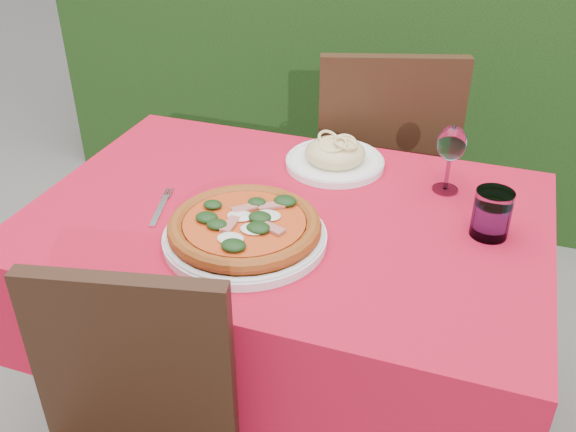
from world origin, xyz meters
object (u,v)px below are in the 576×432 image
(chair_far, at_px, (382,167))
(fork, at_px, (159,211))
(wine_glass, at_px, (451,146))
(pizza_plate, at_px, (245,230))
(pasta_plate, at_px, (335,157))
(water_glass, at_px, (491,216))

(chair_far, relative_size, fork, 4.93)
(chair_far, distance_m, wine_glass, 0.59)
(pizza_plate, height_order, pasta_plate, pasta_plate)
(pizza_plate, xyz_separation_m, water_glass, (0.53, 0.21, 0.02))
(chair_far, xyz_separation_m, fork, (-0.41, -0.77, 0.19))
(water_glass, xyz_separation_m, fork, (-0.78, -0.16, -0.05))
(chair_far, bearing_deg, wine_glass, 102.67)
(water_glass, bearing_deg, fork, -168.17)
(pizza_plate, bearing_deg, water_glass, 22.21)
(chair_far, height_order, pasta_plate, chair_far)
(water_glass, bearing_deg, wine_glass, 124.33)
(chair_far, bearing_deg, pizza_plate, 62.26)
(water_glass, distance_m, fork, 0.79)
(chair_far, height_order, water_glass, chair_far)
(chair_far, relative_size, wine_glass, 5.43)
(pizza_plate, xyz_separation_m, pasta_plate, (0.09, 0.43, -0.00))
(water_glass, bearing_deg, pasta_plate, 153.12)
(chair_far, xyz_separation_m, pizza_plate, (-0.16, -0.83, 0.22))
(pasta_plate, height_order, fork, pasta_plate)
(fork, bearing_deg, pasta_plate, 33.25)
(chair_far, distance_m, pizza_plate, 0.87)
(pasta_plate, bearing_deg, fork, -131.84)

